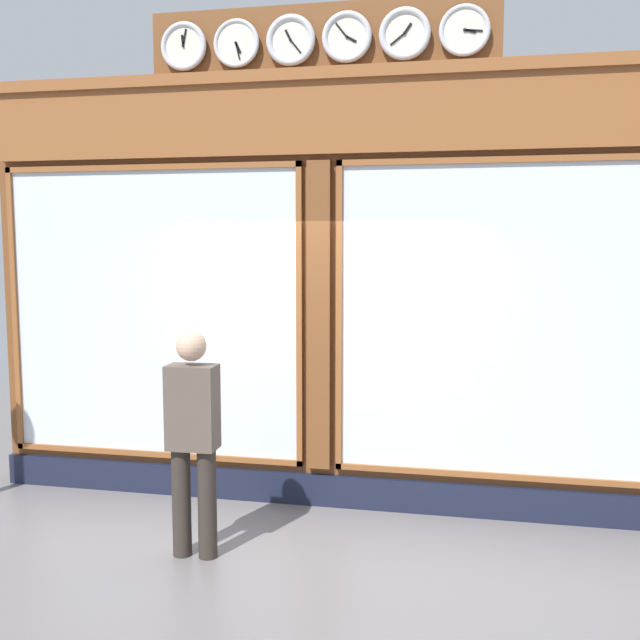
# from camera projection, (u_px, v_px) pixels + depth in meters

# --- Properties ---
(shop_facade) EXTENTS (6.22, 0.42, 4.29)m
(shop_facade) POSITION_uv_depth(u_px,v_px,m) (323.00, 288.00, 6.39)
(shop_facade) COLOR brown
(shop_facade) RESTS_ON ground_plane
(pedestrian) EXTENTS (0.36, 0.23, 1.69)m
(pedestrian) POSITION_uv_depth(u_px,v_px,m) (193.00, 434.00, 5.32)
(pedestrian) COLOR #312A24
(pedestrian) RESTS_ON ground_plane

